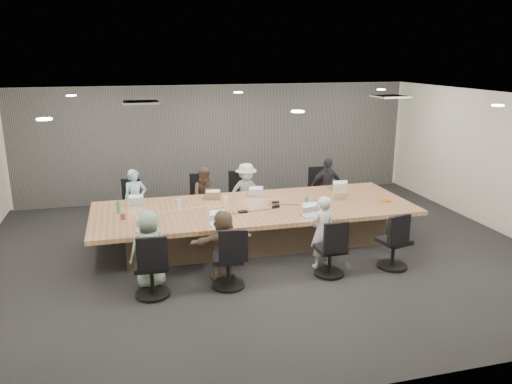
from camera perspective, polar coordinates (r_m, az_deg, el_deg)
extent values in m
cube|color=black|center=(9.22, 0.64, -6.95)|extent=(10.00, 8.00, 0.00)
cube|color=white|center=(8.55, 0.70, 10.67)|extent=(10.00, 8.00, 0.00)
cube|color=beige|center=(12.60, -4.23, 5.77)|extent=(10.00, 0.00, 2.80)
cube|color=beige|center=(5.24, 12.62, -8.78)|extent=(10.00, 0.00, 2.80)
cube|color=beige|center=(11.18, 26.23, 2.96)|extent=(0.00, 8.00, 2.80)
cube|color=#565656|center=(12.52, -4.16, 5.71)|extent=(9.80, 0.04, 2.80)
cube|color=brown|center=(9.55, -0.15, -4.01)|extent=(4.80, 1.40, 0.66)
cube|color=#A97750|center=(9.43, -0.16, -1.89)|extent=(6.00, 2.20, 0.08)
imported|color=#87B4C6|center=(10.46, -13.60, -0.93)|extent=(0.51, 0.38, 1.28)
cube|color=#B2B2B7|center=(9.90, -13.54, -1.19)|extent=(0.29, 0.20, 0.02)
imported|color=#4E3931|center=(10.58, -5.75, -0.47)|extent=(0.67, 0.56, 1.24)
cube|color=#8C6647|center=(10.03, -5.26, -0.61)|extent=(0.34, 0.27, 0.02)
imported|color=#A6AEA7|center=(10.75, -1.13, -0.05)|extent=(0.87, 0.56, 1.28)
cube|color=#B2B2B7|center=(10.20, -0.40, -0.26)|extent=(0.33, 0.26, 0.02)
imported|color=#24242B|center=(11.31, 8.05, 0.64)|extent=(0.76, 0.33, 1.30)
cube|color=#B2B2B7|center=(10.80, 9.19, 0.43)|extent=(0.34, 0.24, 0.02)
imported|color=gray|center=(7.91, -12.09, -6.39)|extent=(0.67, 0.50, 1.23)
cube|color=#B2B2B7|center=(8.38, -12.36, -4.18)|extent=(0.37, 0.27, 0.02)
imported|color=brown|center=(8.05, -3.74, -5.99)|extent=(1.10, 0.46, 1.15)
cube|color=#B2B2B7|center=(8.50, -4.49, -3.58)|extent=(0.34, 0.27, 0.02)
imported|color=silver|center=(8.50, 7.57, -4.54)|extent=(0.50, 0.37, 1.26)
cube|color=#B2B2B7|center=(8.94, 6.27, -2.66)|extent=(0.38, 0.30, 0.02)
cylinder|color=#358750|center=(9.33, -15.46, -1.68)|extent=(0.09, 0.09, 0.23)
cylinder|color=#358750|center=(9.27, 5.82, -1.29)|extent=(0.07, 0.07, 0.23)
cylinder|color=silver|center=(9.21, -8.79, -1.49)|extent=(0.07, 0.07, 0.23)
cylinder|color=white|center=(9.71, -3.54, -0.83)|extent=(0.10, 0.10, 0.11)
cylinder|color=white|center=(10.26, 9.95, -0.19)|extent=(0.08, 0.08, 0.10)
cylinder|color=brown|center=(8.98, -14.98, -2.73)|extent=(0.10, 0.10, 0.10)
cube|color=black|center=(9.07, -1.51, -2.25)|extent=(0.18, 0.13, 0.03)
cube|color=black|center=(9.65, 2.23, -1.17)|extent=(0.14, 0.10, 0.03)
cube|color=black|center=(9.32, 2.28, -1.68)|extent=(0.16, 0.09, 0.06)
cube|color=tan|center=(10.05, 9.54, -0.36)|extent=(0.28, 0.18, 0.14)
cube|color=#D06A0F|center=(10.05, 14.61, -0.95)|extent=(0.19, 0.13, 0.04)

